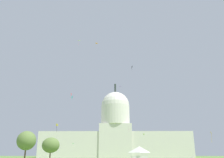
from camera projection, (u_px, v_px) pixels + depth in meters
capitol_building at (115, 134)px, 226.29m from camera, size 140.78×27.63×71.08m
event_tent at (139, 154)px, 98.20m from camera, size 6.59×4.50×6.41m
tree_west_near at (51, 145)px, 124.34m from camera, size 9.66×8.54×11.70m
tree_west_mid at (26, 141)px, 92.20m from camera, size 10.61×10.69×11.96m
kite_white_high at (78, 41)px, 119.99m from camera, size 1.87×1.48×2.61m
kite_cyan_mid at (72, 97)px, 137.26m from camera, size 0.61×0.57×2.44m
kite_black_high at (132, 67)px, 147.75m from camera, size 0.63×0.67×3.68m
kite_orange_high at (96, 45)px, 106.20m from camera, size 1.35×1.13×0.17m
kite_yellow_low at (57, 125)px, 102.79m from camera, size 0.96×0.92×3.59m
kite_violet_high at (120, 87)px, 156.90m from camera, size 1.45×1.08×0.35m
kite_gold_low at (211, 135)px, 90.63m from camera, size 0.48×0.78×4.15m
kite_magenta_mid at (128, 127)px, 155.62m from camera, size 1.14×1.39×3.75m
kite_red_high at (71, 94)px, 203.68m from camera, size 0.46×0.80×4.15m
kite_lime_mid at (144, 134)px, 185.35m from camera, size 0.66×0.64×1.02m
kite_green_low at (72, 145)px, 156.49m from camera, size 1.29×1.37×0.44m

